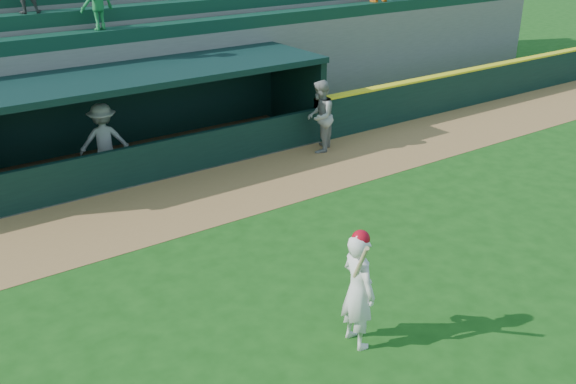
{
  "coord_description": "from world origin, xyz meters",
  "views": [
    {
      "loc": [
        -6.32,
        -7.37,
        6.12
      ],
      "look_at": [
        0.0,
        1.6,
        1.3
      ],
      "focal_mm": 40.0,
      "sensor_mm": 36.0,
      "label": 1
    }
  ],
  "objects": [
    {
      "name": "dugout",
      "position": [
        0.0,
        8.0,
        1.36
      ],
      "size": [
        9.4,
        2.8,
        2.46
      ],
      "color": "slate",
      "rests_on": "ground"
    },
    {
      "name": "dugout_player_inside",
      "position": [
        -1.41,
        7.49,
        0.93
      ],
      "size": [
        1.36,
        1.01,
        1.87
      ],
      "primitive_type": "imported",
      "rotation": [
        0.0,
        0.0,
        2.85
      ],
      "color": "#9F9F9A",
      "rests_on": "ground"
    },
    {
      "name": "dugout_player_front",
      "position": [
        4.07,
        5.86,
        0.99
      ],
      "size": [
        1.22,
        1.2,
        1.98
      ],
      "primitive_type": "imported",
      "rotation": [
        0.0,
        0.0,
        3.85
      ],
      "color": "#9A9A95",
      "rests_on": "ground"
    },
    {
      "name": "stands",
      "position": [
        0.03,
        12.57,
        2.39
      ],
      "size": [
        34.5,
        6.3,
        7.47
      ],
      "color": "slate",
      "rests_on": "ground"
    },
    {
      "name": "wall_stripe_right",
      "position": [
        12.25,
        6.55,
        1.23
      ],
      "size": [
        15.5,
        0.32,
        0.06
      ],
      "primitive_type": "cube",
      "color": "yellow",
      "rests_on": "field_wall_right"
    },
    {
      "name": "batter_at_plate",
      "position": [
        -0.77,
        -1.31,
        0.97
      ],
      "size": [
        0.56,
        0.82,
        1.95
      ],
      "color": "white",
      "rests_on": "ground"
    },
    {
      "name": "ground",
      "position": [
        0.0,
        0.0,
        0.0
      ],
      "size": [
        120.0,
        120.0,
        0.0
      ],
      "primitive_type": "plane",
      "color": "#164812",
      "rests_on": "ground"
    },
    {
      "name": "warning_track",
      "position": [
        0.0,
        4.9,
        0.01
      ],
      "size": [
        40.0,
        3.0,
        0.01
      ],
      "primitive_type": "cube",
      "color": "olive",
      "rests_on": "ground"
    },
    {
      "name": "field_wall_right",
      "position": [
        12.25,
        6.55,
        0.6
      ],
      "size": [
        15.5,
        0.3,
        1.2
      ],
      "primitive_type": "cube",
      "color": "black",
      "rests_on": "ground"
    }
  ]
}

